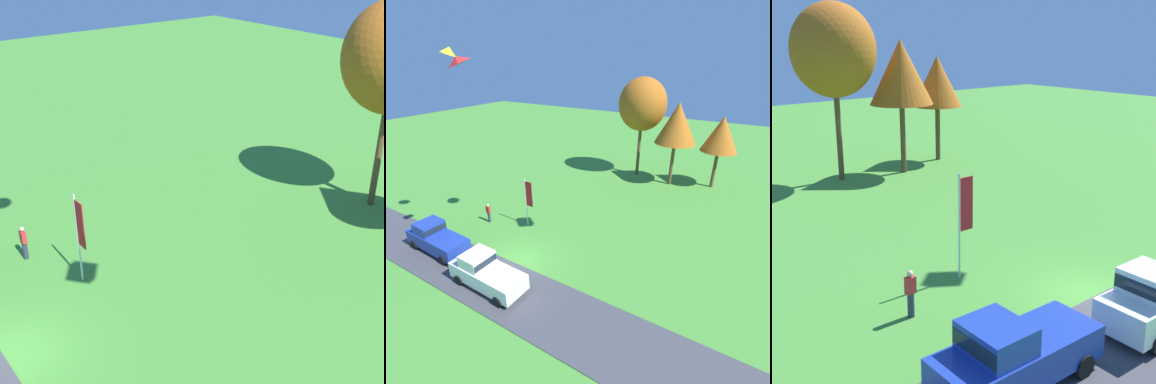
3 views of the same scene
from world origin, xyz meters
The scene contains 11 objects.
ground_plane centered at (0.00, 0.00, 0.00)m, with size 120.00×120.00×0.00m, color #478E33.
pavement_strip centered at (0.00, -2.52, 0.03)m, with size 36.00×4.40×0.06m, color #424247.
car_pickup_by_flagpole centered at (-6.02, -2.07, 1.11)m, with size 5.06×2.17×2.14m.
car_pickup_mid_row centered at (-0.03, -2.87, 1.11)m, with size 5.04×2.13×2.14m.
person_on_lawn centered at (-5.90, 2.90, 0.88)m, with size 0.36×0.24×1.71m.
tree_left_of_center centered at (0.76, 20.56, 8.26)m, with size 5.31×5.31×11.21m.
tree_far_left centered at (5.02, 19.57, 6.80)m, with size 4.24×4.24×8.96m.
tree_right_of_center centered at (9.22, 21.15, 5.85)m, with size 3.66×3.66×7.72m.
flag_banner centered at (-2.45, 4.20, 2.71)m, with size 0.71×0.08×4.28m.
kite_diamond_high_left centered at (-2.17, -0.96, 12.99)m, with size 0.81×0.96×0.38m, color red.
kite_delta_mid_center centered at (-4.90, 0.72, 13.50)m, with size 0.98×0.98×0.45m, color yellow.
Camera 2 is at (12.52, -12.45, 13.19)m, focal length 28.00 mm.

